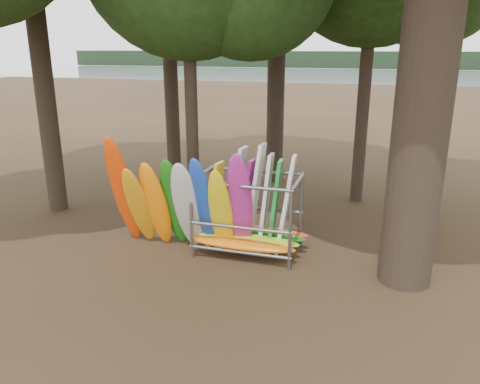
# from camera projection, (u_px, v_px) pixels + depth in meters

# --- Properties ---
(ground) EXTENTS (120.00, 120.00, 0.00)m
(ground) POSITION_uv_depth(u_px,v_px,m) (205.00, 260.00, 11.78)
(ground) COLOR #47331E
(ground) RESTS_ON ground
(lake) EXTENTS (160.00, 160.00, 0.00)m
(lake) POSITION_uv_depth(u_px,v_px,m) (356.00, 84.00, 66.58)
(lake) COLOR gray
(lake) RESTS_ON ground
(far_shore) EXTENTS (160.00, 4.00, 4.00)m
(far_shore) POSITION_uv_depth(u_px,v_px,m) (370.00, 60.00, 111.66)
(far_shore) COLOR black
(far_shore) RESTS_ON ground
(kayak_row) EXTENTS (3.88, 1.52, 3.20)m
(kayak_row) POSITION_uv_depth(u_px,v_px,m) (179.00, 204.00, 11.89)
(kayak_row) COLOR #DE3A08
(kayak_row) RESTS_ON ground
(storage_rack) EXTENTS (3.06, 1.57, 2.87)m
(storage_rack) POSITION_uv_depth(u_px,v_px,m) (248.00, 217.00, 12.04)
(storage_rack) COLOR slate
(storage_rack) RESTS_ON ground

